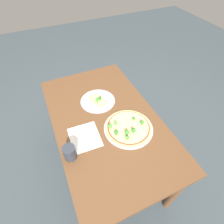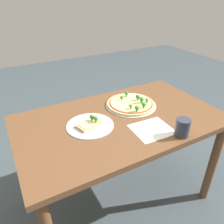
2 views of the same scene
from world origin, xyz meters
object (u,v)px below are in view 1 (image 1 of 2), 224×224
at_px(pizza_tray_slice, 98,100).
at_px(drinking_cup, 70,153).
at_px(pizza_tray_whole, 128,127).
at_px(dining_table, 106,126).

distance_m(pizza_tray_slice, drinking_cup, 0.55).
relative_size(pizza_tray_whole, pizza_tray_slice, 1.24).
bearing_deg(dining_table, pizza_tray_slice, 175.81).
xyz_separation_m(dining_table, drinking_cup, (0.21, -0.33, 0.15)).
relative_size(pizza_tray_slice, drinking_cup, 2.75).
xyz_separation_m(dining_table, pizza_tray_whole, (0.16, 0.12, 0.11)).
bearing_deg(pizza_tray_whole, drinking_cup, -83.44).
height_order(pizza_tray_whole, drinking_cup, drinking_cup).
distance_m(pizza_tray_whole, drinking_cup, 0.45).
xyz_separation_m(pizza_tray_slice, drinking_cup, (0.42, -0.35, 0.04)).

